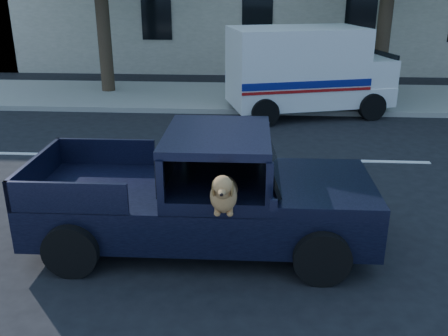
% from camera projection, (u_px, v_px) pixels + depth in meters
% --- Properties ---
extents(ground, '(120.00, 120.00, 0.00)m').
position_uv_depth(ground, '(188.00, 231.00, 7.86)').
color(ground, black).
rests_on(ground, ground).
extents(far_sidewalk, '(60.00, 4.00, 0.15)m').
position_uv_depth(far_sidewalk, '(225.00, 97.00, 16.41)').
color(far_sidewalk, gray).
rests_on(far_sidewalk, ground).
extents(lane_stripes, '(21.60, 0.14, 0.01)m').
position_uv_depth(lane_stripes, '(300.00, 160.00, 10.90)').
color(lane_stripes, silver).
rests_on(lane_stripes, ground).
extents(pickup_truck, '(4.87, 2.49, 1.74)m').
position_uv_depth(pickup_truck, '(196.00, 208.00, 7.27)').
color(pickup_truck, black).
rests_on(pickup_truck, ground).
extents(mail_truck, '(4.88, 3.28, 2.46)m').
position_uv_depth(mail_truck, '(305.00, 77.00, 14.24)').
color(mail_truck, silver).
rests_on(mail_truck, ground).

